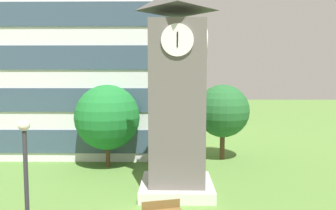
{
  "coord_description": "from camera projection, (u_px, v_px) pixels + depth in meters",
  "views": [
    {
      "loc": [
        0.76,
        -13.63,
        6.54
      ],
      "look_at": [
        0.5,
        5.36,
        4.89
      ],
      "focal_mm": 34.58,
      "sensor_mm": 36.0,
      "label": 1
    }
  ],
  "objects": [
    {
      "name": "clock_tower",
      "position": [
        177.0,
        103.0,
        18.04
      ],
      "size": [
        4.04,
        4.04,
        11.38
      ],
      "color": "#605B56",
      "rests_on": "ground"
    },
    {
      "name": "street_lamp",
      "position": [
        26.0,
        179.0,
        10.4
      ],
      "size": [
        0.36,
        0.36,
        5.19
      ],
      "color": "#333338",
      "rests_on": "ground"
    },
    {
      "name": "tree_near_tower",
      "position": [
        223.0,
        111.0,
        25.54
      ],
      "size": [
        4.17,
        4.17,
        5.96
      ],
      "color": "#513823",
      "rests_on": "ground"
    },
    {
      "name": "tree_by_building",
      "position": [
        107.0,
        117.0,
        23.36
      ],
      "size": [
        4.7,
        4.7,
        6.0
      ],
      "color": "#513823",
      "rests_on": "ground"
    }
  ]
}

